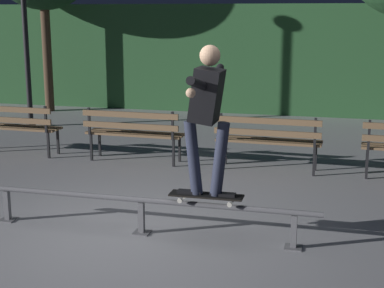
{
  "coord_description": "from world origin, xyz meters",
  "views": [
    {
      "loc": [
        2.06,
        -5.58,
        2.37
      ],
      "look_at": [
        0.36,
        0.95,
        0.85
      ],
      "focal_mm": 54.85,
      "sensor_mm": 36.0,
      "label": 1
    }
  ],
  "objects_px": {
    "lamp_post_left": "(24,7)",
    "park_bench_right_center": "(268,137)",
    "grind_rail": "(141,206)",
    "park_bench_leftmost": "(13,123)",
    "skateboarder": "(207,108)",
    "park_bench_left_center": "(133,130)",
    "skateboard": "(206,196)"
  },
  "relations": [
    {
      "from": "skateboard",
      "to": "lamp_post_left",
      "type": "height_order",
      "value": "lamp_post_left"
    },
    {
      "from": "skateboard",
      "to": "lamp_post_left",
      "type": "relative_size",
      "value": 0.2
    },
    {
      "from": "skateboarder",
      "to": "grind_rail",
      "type": "bearing_deg",
      "value": -180.0
    },
    {
      "from": "park_bench_right_center",
      "to": "skateboard",
      "type": "bearing_deg",
      "value": -95.3
    },
    {
      "from": "skateboard",
      "to": "park_bench_leftmost",
      "type": "distance_m",
      "value": 4.99
    },
    {
      "from": "park_bench_right_center",
      "to": "lamp_post_left",
      "type": "relative_size",
      "value": 0.41
    },
    {
      "from": "skateboard",
      "to": "park_bench_leftmost",
      "type": "height_order",
      "value": "park_bench_leftmost"
    },
    {
      "from": "grind_rail",
      "to": "park_bench_right_center",
      "type": "distance_m",
      "value": 3.09
    },
    {
      "from": "park_bench_left_center",
      "to": "park_bench_right_center",
      "type": "relative_size",
      "value": 1.0
    },
    {
      "from": "park_bench_right_center",
      "to": "lamp_post_left",
      "type": "height_order",
      "value": "lamp_post_left"
    },
    {
      "from": "park_bench_left_center",
      "to": "lamp_post_left",
      "type": "bearing_deg",
      "value": 143.66
    },
    {
      "from": "skateboard",
      "to": "skateboarder",
      "type": "relative_size",
      "value": 0.5
    },
    {
      "from": "park_bench_leftmost",
      "to": "park_bench_left_center",
      "type": "xyz_separation_m",
      "value": [
        2.16,
        0.0,
        0.0
      ]
    },
    {
      "from": "park_bench_leftmost",
      "to": "park_bench_right_center",
      "type": "height_order",
      "value": "same"
    },
    {
      "from": "grind_rail",
      "to": "skateboard",
      "type": "distance_m",
      "value": 0.75
    },
    {
      "from": "park_bench_leftmost",
      "to": "lamp_post_left",
      "type": "xyz_separation_m",
      "value": [
        -1.01,
        2.33,
        1.94
      ]
    },
    {
      "from": "skateboarder",
      "to": "lamp_post_left",
      "type": "xyz_separation_m",
      "value": [
        -5.06,
        5.25,
        1.06
      ]
    },
    {
      "from": "grind_rail",
      "to": "park_bench_left_center",
      "type": "xyz_separation_m",
      "value": [
        -1.16,
        2.92,
        0.22
      ]
    },
    {
      "from": "grind_rail",
      "to": "park_bench_leftmost",
      "type": "relative_size",
      "value": 2.41
    },
    {
      "from": "park_bench_left_center",
      "to": "lamp_post_left",
      "type": "xyz_separation_m",
      "value": [
        -3.17,
        2.33,
        1.94
      ]
    },
    {
      "from": "park_bench_leftmost",
      "to": "lamp_post_left",
      "type": "bearing_deg",
      "value": 113.39
    },
    {
      "from": "grind_rail",
      "to": "park_bench_leftmost",
      "type": "height_order",
      "value": "park_bench_leftmost"
    },
    {
      "from": "lamp_post_left",
      "to": "park_bench_right_center",
      "type": "bearing_deg",
      "value": -23.63
    },
    {
      "from": "skateboard",
      "to": "park_bench_left_center",
      "type": "height_order",
      "value": "park_bench_left_center"
    },
    {
      "from": "grind_rail",
      "to": "park_bench_leftmost",
      "type": "distance_m",
      "value": 4.43
    },
    {
      "from": "skateboard",
      "to": "park_bench_leftmost",
      "type": "bearing_deg",
      "value": 144.22
    },
    {
      "from": "grind_rail",
      "to": "park_bench_right_center",
      "type": "relative_size",
      "value": 2.41
    },
    {
      "from": "skateboarder",
      "to": "park_bench_right_center",
      "type": "xyz_separation_m",
      "value": [
        0.27,
        2.92,
        -0.89
      ]
    },
    {
      "from": "skateboarder",
      "to": "park_bench_leftmost",
      "type": "height_order",
      "value": "skateboarder"
    },
    {
      "from": "skateboarder",
      "to": "park_bench_left_center",
      "type": "height_order",
      "value": "skateboarder"
    },
    {
      "from": "skateboard",
      "to": "park_bench_leftmost",
      "type": "xyz_separation_m",
      "value": [
        -4.05,
        2.92,
        0.05
      ]
    },
    {
      "from": "grind_rail",
      "to": "park_bench_leftmost",
      "type": "xyz_separation_m",
      "value": [
        -3.32,
        2.92,
        0.22
      ]
    }
  ]
}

